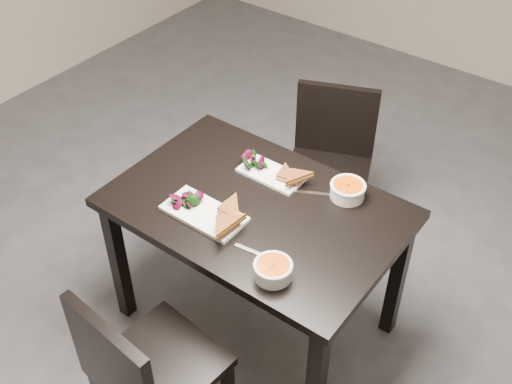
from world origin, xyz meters
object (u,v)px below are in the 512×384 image
chair_far (330,158)px  soup_bowl_near (273,269)px  plate_near (204,214)px  plate_far (271,174)px  chair_near (142,369)px  table (256,222)px  soup_bowl_far (348,189)px

chair_far → soup_bowl_near: 1.16m
plate_near → plate_far: size_ratio=1.20×
chair_near → chair_far: (-0.12, 1.51, 0.00)m
table → plate_far: (-0.06, 0.20, 0.11)m
plate_far → soup_bowl_far: size_ratio=1.89×
chair_near → plate_near: chair_near is taller
soup_bowl_near → plate_far: 0.59m
plate_far → plate_near: bearing=-100.5°
table → soup_bowl_near: (0.29, -0.28, 0.14)m
chair_near → plate_near: bearing=111.4°
chair_far → soup_bowl_near: size_ratio=5.78×
chair_near → chair_far: same height
plate_far → table: bearing=-72.3°
soup_bowl_near → soup_bowl_far: bearing=91.1°
chair_near → soup_bowl_far: bearing=81.8°
soup_bowl_near → plate_far: bearing=126.3°
chair_near → plate_near: size_ratio=2.46×
chair_far → soup_bowl_far: size_ratio=5.60×
table → chair_near: (0.03, -0.74, -0.17)m
plate_near → soup_bowl_near: size_ratio=2.35×
table → soup_bowl_far: (0.28, 0.27, 0.14)m
table → chair_near: 0.76m
plate_far → chair_far: bearing=92.5°
table → plate_far: plate_far is taller
soup_bowl_near → plate_far: size_ratio=0.51×
plate_near → soup_bowl_far: (0.41, 0.45, 0.03)m
soup_bowl_far → plate_near: bearing=-132.2°
plate_near → table: bearing=53.4°
chair_near → plate_far: (-0.09, 0.94, 0.27)m
chair_near → chair_far: size_ratio=1.00×
table → chair_far: size_ratio=1.41×
table → plate_near: size_ratio=3.48×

